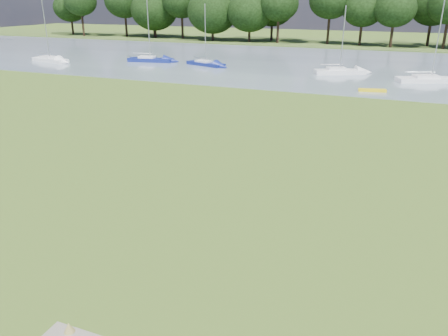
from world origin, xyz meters
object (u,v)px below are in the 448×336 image
at_px(sailboat_1, 50,58).
at_px(sailboat_3, 339,70).
at_px(sailboat_0, 150,58).
at_px(sailboat_7, 205,62).
at_px(sailboat_5, 430,78).
at_px(kayak, 372,90).

height_order(sailboat_1, sailboat_3, sailboat_1).
height_order(sailboat_0, sailboat_7, sailboat_0).
distance_m(sailboat_3, sailboat_5, 10.14).
bearing_deg(sailboat_1, sailboat_5, 16.11).
bearing_deg(sailboat_5, sailboat_1, 161.21).
distance_m(sailboat_1, sailboat_7, 22.80).
xyz_separation_m(sailboat_0, sailboat_1, (-13.43, -5.16, -0.04)).
relative_size(sailboat_5, sailboat_7, 1.10).
xyz_separation_m(sailboat_0, sailboat_5, (36.64, -2.59, -0.05)).
bearing_deg(sailboat_0, sailboat_5, -14.09).
xyz_separation_m(sailboat_1, sailboat_5, (50.07, 2.58, -0.01)).
bearing_deg(sailboat_1, sailboat_7, 25.22).
xyz_separation_m(sailboat_0, sailboat_7, (8.86, -0.40, -0.09)).
xyz_separation_m(sailboat_3, sailboat_7, (-17.80, 0.39, -0.08)).
bearing_deg(sailboat_1, sailboat_0, 34.19).
bearing_deg(kayak, sailboat_5, 43.31).
bearing_deg(sailboat_7, sailboat_5, 16.84).
relative_size(sailboat_0, sailboat_3, 1.17).
height_order(sailboat_1, sailboat_7, sailboat_1).
relative_size(sailboat_3, sailboat_5, 0.90).
relative_size(sailboat_1, sailboat_3, 1.11).
height_order(sailboat_3, sailboat_7, sailboat_7).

